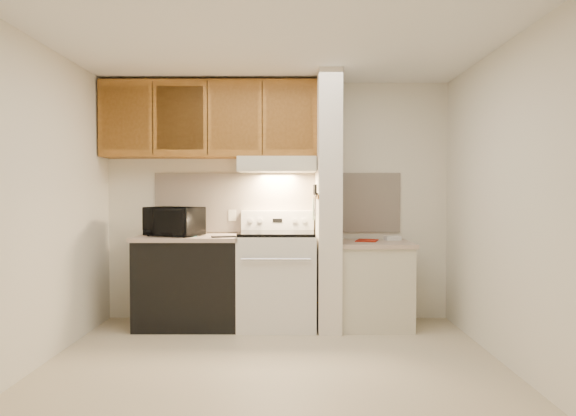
{
  "coord_description": "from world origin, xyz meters",
  "views": [
    {
      "loc": [
        0.12,
        -3.95,
        1.34
      ],
      "look_at": [
        0.11,
        0.75,
        1.2
      ],
      "focal_mm": 32.0,
      "sensor_mm": 36.0,
      "label": 1
    }
  ],
  "objects": [
    {
      "name": "oven_mitt",
      "position": [
        0.38,
        1.32,
        1.17
      ],
      "size": [
        0.03,
        0.09,
        0.22
      ],
      "primitive_type": "cube",
      "color": "gray",
      "rests_on": "partition_pillar"
    },
    {
      "name": "cab_gap_a",
      "position": [
        -1.23,
        1.16,
        2.08
      ],
      "size": [
        0.01,
        0.01,
        0.73
      ],
      "primitive_type": "cube",
      "color": "black",
      "rests_on": "upper_cabinets"
    },
    {
      "name": "range_display",
      "position": [
        0.0,
        1.4,
        1.05
      ],
      "size": [
        0.1,
        0.01,
        0.04
      ],
      "primitive_type": "cube",
      "color": "black",
      "rests_on": "range_backguard"
    },
    {
      "name": "cab_gap_c",
      "position": [
        -0.14,
        1.16,
        2.08
      ],
      "size": [
        0.01,
        0.01,
        0.73
      ],
      "primitive_type": "cube",
      "color": "black",
      "rests_on": "upper_cabinets"
    },
    {
      "name": "knife_strip",
      "position": [
        0.39,
        1.1,
        1.32
      ],
      "size": [
        0.02,
        0.42,
        0.04
      ],
      "primitive_type": "cube",
      "color": "black",
      "rests_on": "partition_pillar"
    },
    {
      "name": "white_box",
      "position": [
        1.19,
        1.33,
        0.87
      ],
      "size": [
        0.17,
        0.13,
        0.04
      ],
      "primitive_type": "cube",
      "rotation": [
        0.0,
        0.0,
        0.19
      ],
      "color": "white",
      "rests_on": "right_countertop"
    },
    {
      "name": "knife_handle_a",
      "position": [
        0.38,
        0.93,
        1.37
      ],
      "size": [
        0.02,
        0.02,
        0.1
      ],
      "primitive_type": "cylinder",
      "color": "black",
      "rests_on": "knife_strip"
    },
    {
      "name": "wall_left",
      "position": [
        -1.8,
        0.0,
        1.25
      ],
      "size": [
        0.02,
        3.0,
        2.5
      ],
      "primitive_type": "cube",
      "color": "silver",
      "rests_on": "floor"
    },
    {
      "name": "teal_jar",
      "position": [
        -0.83,
        1.06,
        0.96
      ],
      "size": [
        0.1,
        0.1,
        0.11
      ],
      "primitive_type": "cylinder",
      "rotation": [
        0.0,
        0.0,
        -0.02
      ],
      "color": "#205E65",
      "rests_on": "left_countertop"
    },
    {
      "name": "cab_gap_b",
      "position": [
        -0.69,
        1.16,
        2.08
      ],
      "size": [
        0.01,
        0.01,
        0.73
      ],
      "primitive_type": "cube",
      "color": "black",
      "rests_on": "upper_cabinets"
    },
    {
      "name": "range_knob_right_outer",
      "position": [
        0.28,
        1.4,
        1.05
      ],
      "size": [
        0.05,
        0.02,
        0.05
      ],
      "primitive_type": "cylinder",
      "rotation": [
        1.57,
        0.0,
        0.0
      ],
      "color": "silver",
      "rests_on": "range_backguard"
    },
    {
      "name": "knife_blade_b",
      "position": [
        0.38,
        1.01,
        1.21
      ],
      "size": [
        0.01,
        0.04,
        0.18
      ],
      "primitive_type": "cube",
      "color": "silver",
      "rests_on": "knife_strip"
    },
    {
      "name": "backsplash",
      "position": [
        0.0,
        1.49,
        1.24
      ],
      "size": [
        2.6,
        0.02,
        0.63
      ],
      "primitive_type": "cube",
      "color": "#F7E1CC",
      "rests_on": "wall_back"
    },
    {
      "name": "microwave",
      "position": [
        -1.03,
        1.15,
        1.05
      ],
      "size": [
        0.62,
        0.53,
        0.29
      ],
      "primitive_type": "imported",
      "rotation": [
        0.0,
        0.0,
        -0.39
      ],
      "color": "black",
      "rests_on": "left_countertop"
    },
    {
      "name": "range_knob_left_outer",
      "position": [
        -0.28,
        1.4,
        1.05
      ],
      "size": [
        0.05,
        0.02,
        0.05
      ],
      "primitive_type": "cylinder",
      "rotation": [
        1.57,
        0.0,
        0.0
      ],
      "color": "silver",
      "rests_on": "range_backguard"
    },
    {
      "name": "cab_door_a",
      "position": [
        -1.51,
        1.17,
        2.08
      ],
      "size": [
        0.46,
        0.01,
        0.63
      ],
      "primitive_type": "cube",
      "color": "#995F22",
      "rests_on": "upper_cabinets"
    },
    {
      "name": "dishwasher_front",
      "position": [
        -0.88,
        1.17,
        0.43
      ],
      "size": [
        1.0,
        0.63,
        0.87
      ],
      "primitive_type": "cube",
      "color": "black",
      "rests_on": "floor"
    },
    {
      "name": "knife_handle_c",
      "position": [
        0.38,
        1.1,
        1.37
      ],
      "size": [
        0.02,
        0.02,
        0.1
      ],
      "primitive_type": "cylinder",
      "color": "black",
      "rests_on": "knife_strip"
    },
    {
      "name": "oven_handle",
      "position": [
        0.0,
        0.8,
        0.72
      ],
      "size": [
        0.65,
        0.02,
        0.02
      ],
      "primitive_type": "cylinder",
      "rotation": [
        0.0,
        1.57,
        0.0
      ],
      "color": "silver",
      "rests_on": "range_body"
    },
    {
      "name": "left_countertop",
      "position": [
        -0.88,
        1.17,
        0.89
      ],
      "size": [
        1.04,
        0.67,
        0.04
      ],
      "primitive_type": "cube",
      "color": "tan",
      "rests_on": "dishwasher_front"
    },
    {
      "name": "outlet",
      "position": [
        -0.48,
        1.48,
        1.1
      ],
      "size": [
        0.08,
        0.01,
        0.12
      ],
      "primitive_type": "cube",
      "color": "beige",
      "rests_on": "backsplash"
    },
    {
      "name": "cab_door_b",
      "position": [
        -0.96,
        1.17,
        2.08
      ],
      "size": [
        0.46,
        0.01,
        0.63
      ],
      "primitive_type": "cube",
      "color": "#995F22",
      "rests_on": "upper_cabinets"
    },
    {
      "name": "cab_door_d",
      "position": [
        0.13,
        1.17,
        2.08
      ],
      "size": [
        0.46,
        0.01,
        0.63
      ],
      "primitive_type": "cube",
      "color": "#995F22",
      "rests_on": "upper_cabinets"
    },
    {
      "name": "knife_blade_a",
      "position": [
        0.38,
        0.95,
        1.22
      ],
      "size": [
        0.01,
        0.03,
        0.16
      ],
      "primitive_type": "cube",
      "color": "silver",
      "rests_on": "knife_strip"
    },
    {
      "name": "right_countertop",
      "position": [
        0.97,
        1.15,
        0.83
      ],
      "size": [
        0.74,
        0.64,
        0.04
      ],
      "primitive_type": "cube",
      "color": "tan",
      "rests_on": "right_cab_base"
    },
    {
      "name": "upper_cabinets",
      "position": [
        -0.69,
        1.32,
        2.08
      ],
      "size": [
        2.18,
        0.33,
        0.77
      ],
      "primitive_type": "cube",
      "color": "#995F22",
      "rests_on": "wall_back"
    },
    {
      "name": "knife_handle_d",
      "position": [
        0.38,
        1.17,
        1.37
      ],
      "size": [
        0.02,
        0.02,
        0.1
      ],
      "primitive_type": "cylinder",
      "color": "black",
      "rests_on": "knife_strip"
    },
    {
      "name": "knife_handle_e",
      "position": [
        0.38,
        1.25,
        1.37
      ],
      "size": [
        0.02,
        0.02,
        0.1
      ],
      "primitive_type": "cylinder",
      "color": "black",
      "rests_on": "knife_strip"
    },
    {
      "name": "wall_right",
      "position": [
        1.8,
        0.0,
        1.25
      ],
      "size": [
        0.02,
        3.0,
        2.5
      ],
      "primitive_type": "cube",
      "color": "silver",
      "rests_on": "floor"
    },
    {
      "name": "range_hood",
      "position": [
        0.0,
        1.28,
        1.62
      ],
      "size": [
        0.78,
        0.44,
        0.15
      ],
      "primitive_type": "cube",
      "color": "beige",
      "rests_on": "upper_cabinets"
    },
    {
      "name": "range_knob_right_inner",
      "position": [
        0.18,
        1.4,
        1.05
      ],
      "size": [
        0.05,
        0.02,
        0.05
      ],
      "primitive_type": "cylinder",
      "rotation": [
        1.57,
        0.0,
        0.0
      ],
      "color": "silver",
      "rests_on": "range_backguard"
    },
    {
      "name": "hood_lip",
      "position": [
        0.0,
        1.07,
        1.58
      ],
      "size": [
        0.78,
        0.04,
        0.06
      ],
      "primitive_type": "cube",
      "color": "beige",
      "rests_on": "range_hood"
    },
    {
      "name": "cab_door_c",
      "position": [
        -0.42,
        1.17,
        2.08
      ],
      "size": [
        0.46,
        0.01,
        0.63
      ],
      "primitive_type": "cube",
      "color": "#995F22",
      "rests_on": "upper_cabinets"
    },
    {
      "name": "cooktop",
      "position": [
        0.0,
        1.16,
        0.94
      ],
      "size": [
        0.74,
        0.64,
        0.03
      ],
      "primitive_type": "cube",
      "color": "black",
      "rests_on": "range_body"
    },
    {
      "name": "right_cab_base",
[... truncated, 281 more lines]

